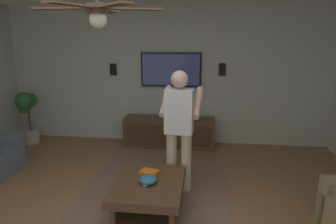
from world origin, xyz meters
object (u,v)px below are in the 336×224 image
tv (171,70)px  person_standing (179,124)px  vase_round (186,113)px  media_console (169,132)px  remote_white (149,183)px  bowl (148,180)px  wall_speaker_right (113,69)px  ceiling_fan (98,11)px  wall_speaker_left (222,69)px  book (149,172)px  coffee_table (149,190)px  potted_plant_tall (27,111)px

tv → person_standing: bearing=9.7°
person_standing → vase_round: size_ratio=7.45×
media_console → person_standing: person_standing is taller
tv → remote_white: (-2.55, -0.03, -1.02)m
bowl → wall_speaker_right: bearing=24.2°
media_console → tv: 1.18m
ceiling_fan → wall_speaker_left: bearing=-23.4°
person_standing → book: 0.73m
media_console → wall_speaker_right: size_ratio=7.73×
ceiling_fan → remote_white: bearing=-42.2°
coffee_table → bowl: bowl is taller
coffee_table → wall_speaker_right: wall_speaker_right is taller
remote_white → ceiling_fan: size_ratio=0.13×
ceiling_fan → bowl: bearing=-40.4°
tv → vase_round: bearing=51.6°
potted_plant_tall → wall_speaker_right: (0.48, -1.57, 0.76)m
coffee_table → tv: size_ratio=0.88×
tv → wall_speaker_left: 0.95m
wall_speaker_left → tv: bearing=90.8°
potted_plant_tall → tv: bearing=-80.1°
coffee_table → wall_speaker_right: 2.98m
bowl → book: (0.26, 0.03, -0.03)m
vase_round → wall_speaker_left: bearing=-67.4°
wall_speaker_left → potted_plant_tall: bearing=97.5°
remote_white → tv: bearing=-144.8°
person_standing → ceiling_fan: size_ratio=1.37×
coffee_table → book: 0.25m
media_console → potted_plant_tall: 2.73m
vase_round → tv: bearing=51.6°
media_console → ceiling_fan: ceiling_fan is taller
coffee_table → vase_round: size_ratio=4.55×
book → remote_white: bearing=-65.3°
tv → bowl: size_ratio=5.42×
media_console → wall_speaker_left: wall_speaker_left is taller
vase_round → book: bearing=170.8°
media_console → book: 2.05m
vase_round → wall_speaker_right: 1.65m
vase_round → potted_plant_tall: bearing=94.1°
wall_speaker_left → book: bearing=157.2°
ceiling_fan → wall_speaker_right: bearing=15.1°
coffee_table → wall_speaker_right: size_ratio=4.55×
coffee_table → remote_white: bearing=-170.0°
bowl → ceiling_fan: size_ratio=0.18×
potted_plant_tall → wall_speaker_left: (0.48, -3.65, 0.79)m
wall_speaker_left → remote_white: bearing=160.2°
vase_round → wall_speaker_right: wall_speaker_right is taller
vase_round → ceiling_fan: bearing=166.6°
media_console → book: bearing=-0.3°
coffee_table → book: size_ratio=4.55×
coffee_table → book: bearing=8.6°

